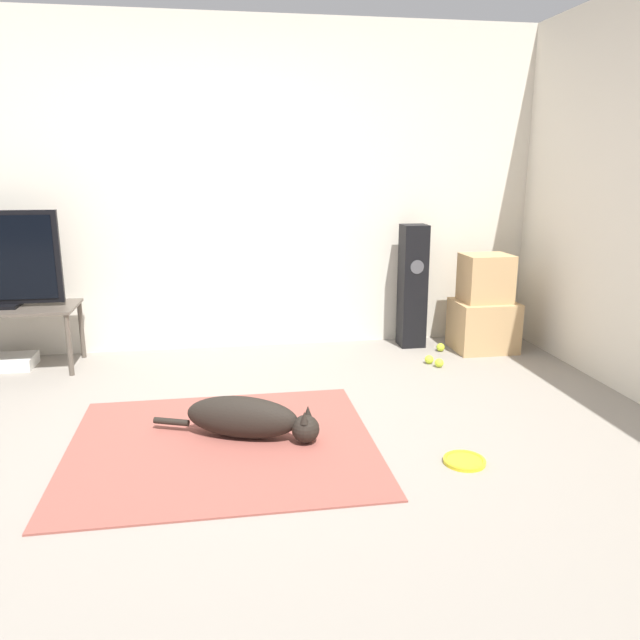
{
  "coord_description": "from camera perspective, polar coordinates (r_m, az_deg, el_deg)",
  "views": [
    {
      "loc": [
        -0.01,
        -2.93,
        1.46
      ],
      "look_at": [
        0.65,
        1.06,
        0.45
      ],
      "focal_mm": 35.0,
      "sensor_mm": 36.0,
      "label": 1
    }
  ],
  "objects": [
    {
      "name": "dog",
      "position": [
        3.45,
        -6.57,
        -8.92
      ],
      "size": [
        0.9,
        0.41,
        0.23
      ],
      "color": "black",
      "rests_on": "area_rug"
    },
    {
      "name": "area_rug",
      "position": [
        3.44,
        -8.92,
        -11.21
      ],
      "size": [
        1.62,
        1.44,
        0.01
      ],
      "color": "#934C42",
      "rests_on": "ground_plane"
    },
    {
      "name": "floor_speaker",
      "position": [
        5.13,
        8.46,
        3.07
      ],
      "size": [
        0.2,
        0.2,
        1.0
      ],
      "color": "black",
      "rests_on": "ground_plane"
    },
    {
      "name": "cardboard_box_upper",
      "position": [
        5.12,
        14.92,
        3.73
      ],
      "size": [
        0.37,
        0.32,
        0.38
      ],
      "color": "tan",
      "rests_on": "cardboard_box_lower"
    },
    {
      "name": "tennis_ball_near_speaker",
      "position": [
        4.78,
        9.95,
        -3.57
      ],
      "size": [
        0.07,
        0.07,
        0.07
      ],
      "color": "#C6E033",
      "rests_on": "ground_plane"
    },
    {
      "name": "cardboard_box_lower",
      "position": [
        5.19,
        14.69,
        -0.49
      ],
      "size": [
        0.48,
        0.41,
        0.4
      ],
      "color": "tan",
      "rests_on": "ground_plane"
    },
    {
      "name": "tennis_ball_by_boxes",
      "position": [
        5.11,
        10.96,
        -2.47
      ],
      "size": [
        0.07,
        0.07,
        0.07
      ],
      "color": "#C6E033",
      "rests_on": "ground_plane"
    },
    {
      "name": "wall_back",
      "position": [
        5.03,
        -9.49,
        11.72
      ],
      "size": [
        8.0,
        0.06,
        2.55
      ],
      "color": "silver",
      "rests_on": "ground_plane"
    },
    {
      "name": "ground_plane",
      "position": [
        3.27,
        -8.46,
        -12.65
      ],
      "size": [
        12.0,
        12.0,
        0.0
      ],
      "primitive_type": "plane",
      "color": "gray"
    },
    {
      "name": "tennis_ball_loose_on_carpet",
      "position": [
        4.71,
        10.84,
        -3.87
      ],
      "size": [
        0.07,
        0.07,
        0.07
      ],
      "color": "#C6E033",
      "rests_on": "ground_plane"
    },
    {
      "name": "game_console",
      "position": [
        5.15,
        -26.42,
        -3.45
      ],
      "size": [
        0.34,
        0.28,
        0.09
      ],
      "color": "white",
      "rests_on": "ground_plane"
    },
    {
      "name": "frisbee",
      "position": [
        3.29,
        13.07,
        -12.42
      ],
      "size": [
        0.21,
        0.21,
        0.03
      ],
      "color": "yellow",
      "rests_on": "ground_plane"
    }
  ]
}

